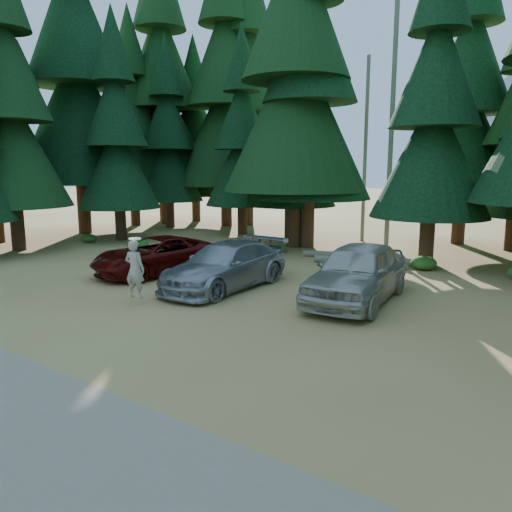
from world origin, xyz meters
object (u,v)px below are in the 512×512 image
object	(u,v)px
silver_minivan_center	(225,266)
frisbee_player	(135,269)
red_pickup	(157,255)
log_right	(371,261)
silver_minivan_right	(357,272)
log_mid	(384,260)
log_left	(347,255)

from	to	relation	value
silver_minivan_center	frisbee_player	bearing A→B (deg)	-107.83
red_pickup	log_right	xyz separation A→B (m)	(6.09, 6.64, -0.57)
red_pickup	silver_minivan_right	world-z (taller)	silver_minivan_right
red_pickup	silver_minivan_right	bearing A→B (deg)	16.75
red_pickup	log_mid	distance (m)	9.76
red_pickup	log_left	size ratio (longest dim) A/B	1.27
frisbee_player	log_mid	size ratio (longest dim) A/B	0.57
silver_minivan_right	log_right	xyz separation A→B (m)	(-2.00, 5.86, -0.77)
silver_minivan_right	frisbee_player	bearing A→B (deg)	-148.83
red_pickup	silver_minivan_right	distance (m)	8.13
red_pickup	log_mid	size ratio (longest dim) A/B	1.59
silver_minivan_right	frisbee_player	size ratio (longest dim) A/B	2.90
frisbee_player	log_left	bearing A→B (deg)	-113.77
log_left	log_right	distance (m)	1.59
red_pickup	log_right	size ratio (longest dim) A/B	1.08
silver_minivan_right	log_left	distance (m)	7.43
log_mid	silver_minivan_center	bearing A→B (deg)	-72.65
red_pickup	log_mid	xyz separation A→B (m)	(6.40, 7.34, -0.59)
silver_minivan_center	log_right	world-z (taller)	silver_minivan_center
silver_minivan_center	frisbee_player	xyz separation A→B (m)	(-0.98, -3.16, 0.30)
silver_minivan_center	silver_minivan_right	distance (m)	4.56
log_right	log_mid	bearing A→B (deg)	42.19
silver_minivan_center	silver_minivan_right	world-z (taller)	silver_minivan_right
log_mid	log_right	world-z (taller)	log_right
red_pickup	silver_minivan_center	size ratio (longest dim) A/B	0.96
frisbee_player	log_left	world-z (taller)	frisbee_player
log_left	log_mid	distance (m)	1.74
silver_minivan_center	log_right	bearing A→B (deg)	69.99
silver_minivan_right	log_right	size ratio (longest dim) A/B	1.12
frisbee_player	log_left	xyz separation A→B (m)	(1.99, 10.77, -0.94)
log_left	silver_minivan_right	bearing A→B (deg)	-81.04
silver_minivan_center	log_mid	size ratio (longest dim) A/B	1.65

